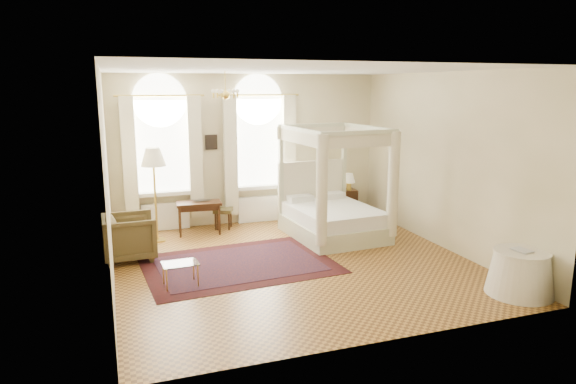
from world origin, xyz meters
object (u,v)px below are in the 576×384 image
at_px(canopy_bed, 334,212).
at_px(nightstand, 346,203).
at_px(stool, 223,212).
at_px(writing_desk, 199,207).
at_px(armchair, 130,237).
at_px(coffee_table, 180,265).
at_px(floor_lamp, 153,162).
at_px(side_table, 520,273).

bearing_deg(canopy_bed, nightstand, 56.25).
relative_size(nightstand, stool, 1.30).
height_order(writing_desk, armchair, armchair).
bearing_deg(stool, armchair, -144.12).
relative_size(writing_desk, coffee_table, 1.67).
relative_size(coffee_table, floor_lamp, 0.30).
relative_size(stool, armchair, 0.56).
bearing_deg(armchair, stool, -55.92).
bearing_deg(nightstand, coffee_table, -144.11).
xyz_separation_m(nightstand, coffee_table, (-4.29, -3.11, 0.01)).
relative_size(writing_desk, armchair, 1.06).
bearing_deg(writing_desk, nightstand, 5.39).
distance_m(armchair, side_table, 6.46).
bearing_deg(canopy_bed, coffee_table, -153.46).
bearing_deg(stool, canopy_bed, -34.10).
height_order(writing_desk, floor_lamp, floor_lamp).
relative_size(stool, side_table, 0.51).
xyz_separation_m(armchair, coffee_table, (0.67, -1.58, -0.07)).
height_order(armchair, floor_lamp, floor_lamp).
xyz_separation_m(floor_lamp, side_table, (4.85, -4.51, -1.27)).
relative_size(writing_desk, side_table, 0.97).
relative_size(armchair, side_table, 0.92).
xyz_separation_m(canopy_bed, floor_lamp, (-3.45, 0.88, 1.08)).
distance_m(canopy_bed, floor_lamp, 3.72).
bearing_deg(nightstand, armchair, -162.89).
height_order(armchair, coffee_table, armchair).
xyz_separation_m(coffee_table, side_table, (4.73, -1.96, -0.01)).
bearing_deg(writing_desk, coffee_table, -105.36).
height_order(writing_desk, side_table, writing_desk).
distance_m(writing_desk, stool, 0.65).
height_order(nightstand, writing_desk, writing_desk).
xyz_separation_m(writing_desk, coffee_table, (-0.76, -2.77, -0.25)).
bearing_deg(armchair, coffee_table, -158.62).
bearing_deg(floor_lamp, stool, 18.31).
distance_m(canopy_bed, writing_desk, 2.80).
height_order(nightstand, armchair, armchair).
relative_size(armchair, coffee_table, 1.58).
bearing_deg(side_table, nightstand, 94.90).
height_order(canopy_bed, armchair, canopy_bed).
bearing_deg(floor_lamp, nightstand, 7.28).
bearing_deg(writing_desk, stool, 23.90).
xyz_separation_m(armchair, floor_lamp, (0.55, 0.96, 1.19)).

